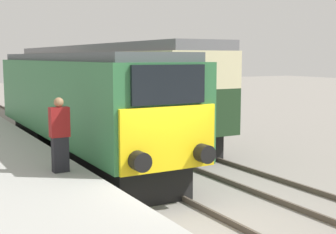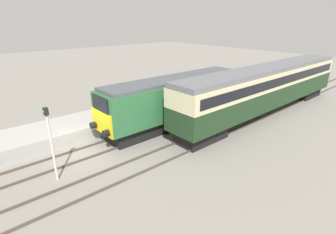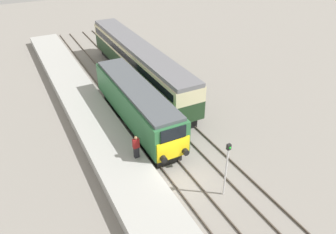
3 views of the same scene
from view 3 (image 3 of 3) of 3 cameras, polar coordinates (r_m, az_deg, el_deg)
ground_plane at (r=22.67m, az=2.25°, el=-10.64°), size 120.00×120.00×0.00m
platform_left at (r=27.36m, az=-12.15°, el=-1.76°), size 3.50×50.00×0.95m
rails_near_track at (r=26.09m, az=-3.17°, el=-3.92°), size 1.51×60.00×0.14m
rails_far_track at (r=27.38m, az=3.30°, el=-1.99°), size 1.50×60.00×0.14m
locomotive at (r=26.90m, az=-5.47°, el=2.26°), size 2.70×13.07×3.74m
passenger_carriage at (r=34.12m, az=-5.16°, el=9.81°), size 2.75×20.90×4.19m
person_on_platform at (r=22.46m, az=-5.57°, el=-5.21°), size 0.44×0.26×1.75m
signal_post at (r=20.32m, az=10.15°, el=-8.36°), size 0.24×0.28×3.96m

